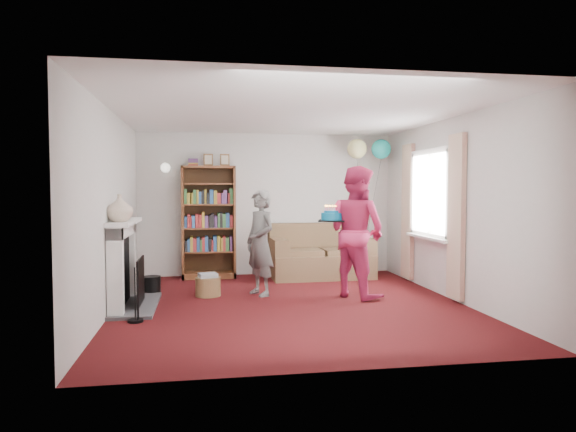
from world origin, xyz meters
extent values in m
plane|color=#370A08|center=(0.00, 0.00, 0.00)|extent=(5.00, 5.00, 0.00)
cube|color=silver|center=(0.00, 2.51, 1.25)|extent=(4.50, 0.02, 2.50)
cube|color=silver|center=(-2.26, 0.00, 1.25)|extent=(0.02, 5.00, 2.50)
cube|color=silver|center=(2.26, 0.00, 1.25)|extent=(0.02, 5.00, 2.50)
cube|color=white|center=(0.00, 0.00, 2.50)|extent=(4.50, 5.00, 0.01)
cube|color=#3F3F42|center=(-2.00, 0.20, 0.02)|extent=(0.55, 1.40, 0.04)
cube|color=white|center=(-2.15, -0.35, 0.53)|extent=(0.18, 0.14, 1.06)
cube|color=white|center=(-2.15, 0.75, 0.53)|extent=(0.18, 0.14, 1.06)
cube|color=white|center=(-2.15, 0.20, 1.00)|extent=(0.18, 1.24, 0.16)
cube|color=white|center=(-2.12, 0.20, 1.10)|extent=(0.28, 1.35, 0.05)
cube|color=black|center=(-2.17, 0.20, 0.48)|extent=(0.10, 0.80, 0.86)
cube|color=black|center=(-1.93, 0.20, 0.33)|extent=(0.02, 0.70, 0.60)
cylinder|color=black|center=(-1.90, -0.58, 0.32)|extent=(0.18, 0.18, 0.64)
cylinder|color=black|center=(-1.87, 1.00, 0.13)|extent=(0.26, 0.26, 0.26)
cube|color=white|center=(2.21, 0.60, 2.08)|extent=(0.08, 1.30, 0.08)
cube|color=white|center=(2.21, 0.60, 0.82)|extent=(0.08, 1.30, 0.08)
cube|color=white|center=(2.24, 0.60, 1.45)|extent=(0.01, 1.15, 1.20)
cube|color=white|center=(2.18, 0.60, 0.79)|extent=(0.14, 1.32, 0.04)
cube|color=beige|center=(2.20, -0.22, 1.15)|extent=(0.07, 0.38, 2.20)
cube|color=beige|center=(2.20, 1.42, 1.15)|extent=(0.07, 0.38, 2.20)
cylinder|color=gold|center=(-1.75, 2.45, 1.90)|extent=(0.04, 0.12, 0.04)
sphere|color=white|center=(-1.75, 2.36, 1.88)|extent=(0.16, 0.16, 0.16)
cube|color=#472B14|center=(-1.03, 2.46, 0.95)|extent=(0.90, 0.04, 1.91)
cube|color=brown|center=(-1.47, 2.27, 0.95)|extent=(0.04, 0.42, 1.91)
cube|color=brown|center=(-0.60, 2.27, 0.95)|extent=(0.04, 0.42, 1.91)
cube|color=brown|center=(-1.03, 2.27, 1.89)|extent=(0.90, 0.42, 0.04)
cube|color=brown|center=(-1.03, 2.27, 0.05)|extent=(0.90, 0.42, 0.10)
cube|color=brown|center=(-1.03, 2.27, 0.45)|extent=(0.82, 0.38, 0.03)
cube|color=brown|center=(-1.03, 2.27, 0.85)|extent=(0.82, 0.38, 0.02)
cube|color=brown|center=(-1.03, 2.27, 1.26)|extent=(0.82, 0.38, 0.02)
cube|color=brown|center=(-1.03, 2.27, 1.61)|extent=(0.82, 0.38, 0.02)
cube|color=maroon|center=(-1.28, 2.25, 1.97)|extent=(0.16, 0.22, 0.12)
cube|color=brown|center=(-1.03, 2.32, 2.02)|extent=(0.16, 0.02, 0.20)
cube|color=brown|center=(-0.75, 2.32, 2.02)|extent=(0.16, 0.02, 0.20)
cube|color=brown|center=(0.87, 2.00, 0.20)|extent=(1.73, 0.92, 0.41)
cube|color=brown|center=(0.87, 2.34, 0.56)|extent=(1.73, 0.24, 0.71)
cube|color=brown|center=(0.13, 2.00, 0.41)|extent=(0.24, 0.87, 0.56)
cube|color=brown|center=(1.62, 2.00, 0.41)|extent=(0.24, 0.87, 0.56)
cube|color=brown|center=(0.48, 1.92, 0.44)|extent=(0.73, 0.62, 0.12)
cube|color=brown|center=(1.26, 1.92, 0.44)|extent=(0.73, 0.62, 0.12)
cylinder|color=olive|center=(-1.07, 0.73, 0.13)|extent=(0.36, 0.36, 0.27)
cube|color=beige|center=(-1.07, 0.73, 0.30)|extent=(0.25, 0.20, 0.06)
imported|color=black|center=(-0.32, 0.68, 0.75)|extent=(0.58, 0.65, 1.50)
imported|color=#B4244E|center=(1.00, 0.36, 0.92)|extent=(1.06, 1.13, 1.84)
cube|color=black|center=(0.65, 0.37, 1.08)|extent=(0.36, 0.36, 0.02)
cylinder|color=#0B5F88|center=(0.65, 0.37, 1.14)|extent=(0.30, 0.30, 0.10)
cylinder|color=#0B5F88|center=(0.65, 0.37, 1.20)|extent=(0.22, 0.22, 0.04)
cylinder|color=pink|center=(0.74, 0.37, 1.23)|extent=(0.01, 0.01, 0.09)
sphere|color=orange|center=(0.74, 0.37, 1.28)|extent=(0.02, 0.02, 0.02)
cylinder|color=pink|center=(0.73, 0.40, 1.23)|extent=(0.01, 0.01, 0.09)
sphere|color=orange|center=(0.73, 0.40, 1.28)|extent=(0.02, 0.02, 0.02)
cylinder|color=pink|center=(0.71, 0.43, 1.23)|extent=(0.01, 0.01, 0.09)
sphere|color=orange|center=(0.71, 0.43, 1.28)|extent=(0.02, 0.02, 0.02)
cylinder|color=pink|center=(0.67, 0.45, 1.23)|extent=(0.01, 0.01, 0.09)
sphere|color=orange|center=(0.67, 0.45, 1.28)|extent=(0.02, 0.02, 0.02)
cylinder|color=pink|center=(0.64, 0.46, 1.23)|extent=(0.01, 0.01, 0.09)
sphere|color=orange|center=(0.64, 0.46, 1.28)|extent=(0.02, 0.02, 0.02)
cylinder|color=pink|center=(0.60, 0.45, 1.23)|extent=(0.01, 0.01, 0.09)
sphere|color=orange|center=(0.60, 0.45, 1.28)|extent=(0.02, 0.02, 0.02)
cylinder|color=pink|center=(0.57, 0.42, 1.23)|extent=(0.01, 0.01, 0.09)
sphere|color=orange|center=(0.57, 0.42, 1.28)|extent=(0.02, 0.02, 0.02)
cylinder|color=pink|center=(0.56, 0.39, 1.23)|extent=(0.01, 0.01, 0.09)
sphere|color=orange|center=(0.56, 0.39, 1.28)|extent=(0.02, 0.02, 0.02)
cylinder|color=pink|center=(0.56, 0.35, 1.23)|extent=(0.01, 0.01, 0.09)
sphere|color=orange|center=(0.56, 0.35, 1.28)|extent=(0.02, 0.02, 0.02)
cylinder|color=pink|center=(0.57, 0.31, 1.23)|extent=(0.01, 0.01, 0.09)
sphere|color=orange|center=(0.57, 0.31, 1.28)|extent=(0.02, 0.02, 0.02)
cylinder|color=pink|center=(0.60, 0.29, 1.23)|extent=(0.01, 0.01, 0.09)
sphere|color=orange|center=(0.60, 0.29, 1.28)|extent=(0.02, 0.02, 0.02)
cylinder|color=pink|center=(0.64, 0.28, 1.23)|extent=(0.01, 0.01, 0.09)
sphere|color=orange|center=(0.64, 0.28, 1.28)|extent=(0.02, 0.02, 0.02)
cylinder|color=pink|center=(0.67, 0.28, 1.23)|extent=(0.01, 0.01, 0.09)
sphere|color=orange|center=(0.67, 0.28, 1.28)|extent=(0.02, 0.02, 0.02)
cylinder|color=pink|center=(0.71, 0.30, 1.23)|extent=(0.01, 0.01, 0.09)
sphere|color=orange|center=(0.71, 0.30, 1.28)|extent=(0.02, 0.02, 0.02)
cylinder|color=pink|center=(0.73, 0.33, 1.23)|extent=(0.01, 0.01, 0.09)
sphere|color=orange|center=(0.73, 0.33, 1.28)|extent=(0.02, 0.02, 0.02)
sphere|color=#3F3F3F|center=(1.62, 1.80, 0.68)|extent=(0.02, 0.02, 0.02)
sphere|color=#1BA9A2|center=(1.97, 2.08, 2.22)|extent=(0.34, 0.34, 0.34)
sphere|color=#E3E38B|center=(1.53, 2.08, 2.22)|extent=(0.34, 0.34, 0.34)
imported|color=beige|center=(-2.12, -0.15, 1.29)|extent=(0.33, 0.33, 0.33)
camera|label=1|loc=(-1.13, -6.57, 1.52)|focal=32.00mm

